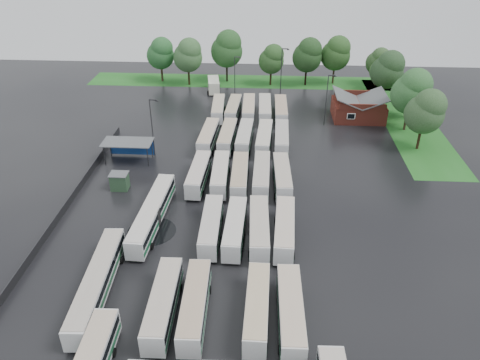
{
  "coord_description": "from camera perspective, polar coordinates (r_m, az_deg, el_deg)",
  "views": [
    {
      "loc": [
        5.51,
        -46.9,
        36.74
      ],
      "look_at": [
        2.0,
        12.0,
        2.5
      ],
      "focal_mm": 35.0,
      "sensor_mm": 36.0,
      "label": 1
    }
  ],
  "objects": [
    {
      "name": "ground",
      "position": [
        59.83,
        -2.62,
        -7.8
      ],
      "size": [
        160.0,
        160.0,
        0.0
      ],
      "primitive_type": "plane",
      "color": "black",
      "rests_on": "ground"
    },
    {
      "name": "brick_building",
      "position": [
        97.97,
        14.21,
        8.34
      ],
      "size": [
        10.07,
        8.6,
        5.39
      ],
      "color": "maroon",
      "rests_on": "ground"
    },
    {
      "name": "wash_shed",
      "position": [
        80.03,
        -13.46,
        4.31
      ],
      "size": [
        8.2,
        4.2,
        3.58
      ],
      "color": "#2D2D30",
      "rests_on": "ground"
    },
    {
      "name": "utility_hut",
      "position": [
        72.57,
        -14.47,
        -0.14
      ],
      "size": [
        2.7,
        2.2,
        2.62
      ],
      "color": "#254329",
      "rests_on": "ground"
    },
    {
      "name": "grass_strip_north",
      "position": [
        117.64,
        1.56,
        11.92
      ],
      "size": [
        80.0,
        10.0,
        0.01
      ],
      "primitive_type": "cube",
      "color": "#1E631D",
      "rests_on": "ground"
    },
    {
      "name": "grass_strip_east",
      "position": [
        101.03,
        19.68,
        7.0
      ],
      "size": [
        10.0,
        50.0,
        0.01
      ],
      "primitive_type": "cube",
      "color": "#1E631D",
      "rests_on": "ground"
    },
    {
      "name": "west_fence",
      "position": [
        71.33,
        -20.02,
        -2.35
      ],
      "size": [
        0.1,
        50.0,
        1.2
      ],
      "primitive_type": "cube",
      "color": "#2D2D30",
      "rests_on": "ground"
    },
    {
      "name": "bus_r1c0",
      "position": [
        50.17,
        -9.35,
        -14.61
      ],
      "size": [
        2.64,
        11.47,
        3.18
      ],
      "rotation": [
        0.0,
        0.0,
        0.02
      ],
      "color": "silver",
      "rests_on": "ground"
    },
    {
      "name": "bus_r1c1",
      "position": [
        49.63,
        -5.53,
        -14.92
      ],
      "size": [
        2.72,
        11.38,
        3.15
      ],
      "rotation": [
        0.0,
        0.0,
        0.03
      ],
      "color": "silver",
      "rests_on": "ground"
    },
    {
      "name": "bus_r1c3",
      "position": [
        49.28,
        2.09,
        -15.25
      ],
      "size": [
        2.54,
        11.01,
        3.05
      ],
      "rotation": [
        0.0,
        0.0,
        -0.02
      ],
      "color": "silver",
      "rests_on": "ground"
    },
    {
      "name": "bus_r1c4",
      "position": [
        49.01,
        6.18,
        -15.66
      ],
      "size": [
        2.68,
        11.48,
        3.18
      ],
      "rotation": [
        0.0,
        0.0,
        0.02
      ],
      "color": "silver",
      "rests_on": "ground"
    },
    {
      "name": "bus_r2c1",
      "position": [
        60.07,
        -3.54,
        -5.63
      ],
      "size": [
        2.59,
        11.15,
        3.09
      ],
      "rotation": [
        0.0,
        0.0,
        0.02
      ],
      "color": "silver",
      "rests_on": "ground"
    },
    {
      "name": "bus_r2c2",
      "position": [
        59.67,
        -0.63,
        -5.85
      ],
      "size": [
        2.6,
        11.06,
        3.06
      ],
      "rotation": [
        0.0,
        0.0,
        -0.02
      ],
      "color": "silver",
      "rests_on": "ground"
    },
    {
      "name": "bus_r2c3",
      "position": [
        59.59,
        2.34,
        -5.86
      ],
      "size": [
        2.83,
        11.51,
        3.18
      ],
      "rotation": [
        0.0,
        0.0,
        0.04
      ],
      "color": "silver",
      "rests_on": "ground"
    },
    {
      "name": "bus_r2c4",
      "position": [
        59.69,
        5.45,
        -5.92
      ],
      "size": [
        2.91,
        11.49,
        3.17
      ],
      "rotation": [
        0.0,
        0.0,
        -0.04
      ],
      "color": "silver",
      "rests_on": "ground"
    },
    {
      "name": "bus_r3c0",
      "position": [
        71.71,
        -5.07,
        0.74
      ],
      "size": [
        2.72,
        11.14,
        3.08
      ],
      "rotation": [
        0.0,
        0.0,
        -0.03
      ],
      "color": "silver",
      "rests_on": "ground"
    },
    {
      "name": "bus_r3c1",
      "position": [
        71.44,
        -2.42,
        0.72
      ],
      "size": [
        2.7,
        11.13,
        3.08
      ],
      "rotation": [
        0.0,
        0.0,
        0.03
      ],
      "color": "silver",
      "rests_on": "ground"
    },
    {
      "name": "bus_r3c2",
      "position": [
        70.9,
        -0.03,
        0.52
      ],
      "size": [
        2.57,
        11.23,
        3.11
      ],
      "rotation": [
        0.0,
        0.0,
        0.02
      ],
      "color": "silver",
      "rests_on": "ground"
    },
    {
      "name": "bus_r3c3",
      "position": [
        71.1,
        2.63,
        0.6
      ],
      "size": [
        2.55,
        11.39,
        3.16
      ],
      "rotation": [
        0.0,
        0.0,
        -0.01
      ],
      "color": "silver",
      "rests_on": "ground"
    },
    {
      "name": "bus_r3c4",
      "position": [
        70.99,
        5.16,
        0.43
      ],
      "size": [
        2.83,
        11.28,
        3.12
      ],
      "rotation": [
        0.0,
        0.0,
        0.04
      ],
      "color": "silver",
      "rests_on": "ground"
    },
    {
      "name": "bus_r4c0",
      "position": [
        83.54,
        -3.87,
        5.28
      ],
      "size": [
        2.93,
        11.41,
        3.15
      ],
      "rotation": [
        0.0,
        0.0,
        -0.05
      ],
      "color": "silver",
      "rests_on": "ground"
    },
    {
      "name": "bus_r4c1",
      "position": [
        83.54,
        -1.55,
        5.32
      ],
      "size": [
        2.83,
        11.21,
        3.1
      ],
      "rotation": [
        0.0,
        0.0,
        -0.04
      ],
      "color": "silver",
      "rests_on": "ground"
    },
    {
      "name": "bus_r4c2",
      "position": [
        83.27,
        0.57,
        5.25
      ],
      "size": [
        2.83,
        11.26,
        3.11
      ],
      "rotation": [
        0.0,
        0.0,
        -0.04
      ],
      "color": "silver",
      "rests_on": "ground"
    },
    {
      "name": "bus_r4c3",
      "position": [
        82.82,
        2.96,
        5.09
      ],
      "size": [
        2.97,
        11.48,
        3.17
      ],
      "rotation": [
        0.0,
        0.0,
        -0.05
      ],
      "color": "silver",
      "rests_on": "ground"
    },
    {
      "name": "bus_r4c4",
      "position": [
        83.25,
        5.09,
        5.11
      ],
      "size": [
        2.58,
        11.16,
        3.09
      ],
      "rotation": [
        0.0,
        0.0,
        -0.02
      ],
      "color": "silver",
      "rests_on": "ground"
    },
    {
      "name": "bus_r5c0",
      "position": [
        96.01,
        -2.66,
        8.67
      ],
      "size": [
        2.84,
        10.97,
        3.03
      ],
      "rotation": [
        0.0,
        0.0,
        0.05
      ],
      "color": "silver",
      "rests_on": "ground"
    },
    {
      "name": "bus_r5c1",
      "position": [
        95.84,
        -0.81,
        8.65
      ],
      "size": [
        2.8,
        10.96,
        3.02
      ],
      "rotation": [
        0.0,
        0.0,
        -0.05
      ],
      "color": "silver",
      "rests_on": "ground"
    },
    {
      "name": "bus_r5c2",
      "position": [
        95.73,
        1.07,
        8.66
      ],
      "size": [
        2.58,
        11.27,
        3.13
      ],
      "rotation": [
        0.0,
        0.0,
        0.02
      ],
      "color": "silver",
      "rests_on": "ground"
    },
    {
      "name": "bus_r5c3",
      "position": [
        95.6,
        3.04,
        8.62
      ],
      "size": [
        2.67,
        11.53,
        3.2
      ],
      "rotation": [
        0.0,
        0.0,
        0.02
      ],
      "color": "silver",
      "rests_on": "ground"
    },
    {
      "name": "bus_r5c4",
      "position": [
        95.29,
        4.99,
        8.46
      ],
      "size": [
        2.52,
        11.38,
        3.16
      ],
      "rotation": [
        0.0,
        0.0,
        0.01
      ],
      "color": "silver",
      "rests_on": "ground"
    },
    {
      "name": "artic_bus_west_b",
      "position": [
        63.41,
        -10.65,
        -3.99
      ],
      "size": [
        3.12,
        16.77,
        3.1
      ],
      "rotation": [
        0.0,
        0.0,
        -0.05
      ],
      "color": "silver",
      "rests_on": "ground"
    },
    {
      "name": "artic_bus_west_c",
      "position": [
        54.12,
        -17.0,
        -11.87
      ],
      "size": [
        3.13,
        16.52,
        3.05
      ],
      "rotation": [
        0.0,
        0.0,
        0.05
      ],
      "color": "silver",
      "rests_on": "ground"
    },
    {
      "name": "minibus",
      "position": [
        110.41,
        -3.23,
        11.53
      ],
      "size": [
        3.42,
        6.97,
        2.91
      ],
      "rotation": [
        0.0,
        0.0,
        0.15
      ],
      "color": "white",
      "rests_on": "ground"
    },
    {
      "name": "tree_north_0",
      "position": [
        117.31,
        -9.62,
        15.02
      ],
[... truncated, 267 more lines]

